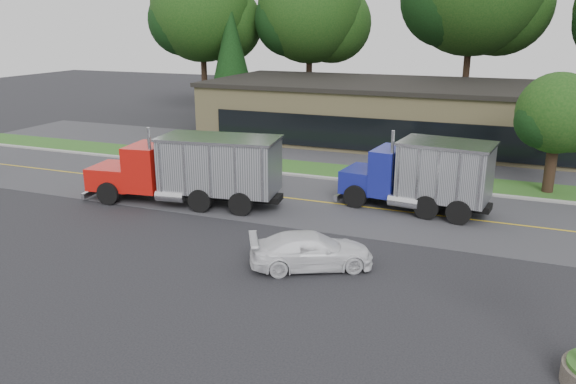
{
  "coord_description": "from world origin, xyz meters",
  "views": [
    {
      "loc": [
        7.68,
        -16.17,
        8.49
      ],
      "look_at": [
        -0.46,
        4.47,
        1.8
      ],
      "focal_mm": 35.0,
      "sensor_mm": 36.0,
      "label": 1
    }
  ],
  "objects": [
    {
      "name": "road",
      "position": [
        0.0,
        9.0,
        0.0
      ],
      "size": [
        60.0,
        8.0,
        0.02
      ],
      "primitive_type": "cube",
      "color": "#4B4B50",
      "rests_on": "ground"
    },
    {
      "name": "far_parking",
      "position": [
        0.0,
        20.0,
        0.0
      ],
      "size": [
        60.0,
        7.0,
        0.02
      ],
      "primitive_type": "cube",
      "color": "#4B4B50",
      "rests_on": "ground"
    },
    {
      "name": "grass_verge",
      "position": [
        0.0,
        15.0,
        0.0
      ],
      "size": [
        60.0,
        3.4,
        0.03
      ],
      "primitive_type": "cube",
      "color": "#336522",
      "rests_on": "ground"
    },
    {
      "name": "dump_truck_blue",
      "position": [
        4.33,
        9.56,
        1.8
      ],
      "size": [
        7.09,
        3.45,
        3.36
      ],
      "rotation": [
        0.0,
        0.0,
        3.01
      ],
      "color": "black",
      "rests_on": "ground"
    },
    {
      "name": "tree_far_b",
      "position": [
        -9.85,
        34.12,
        9.19
      ],
      "size": [
        10.09,
        9.5,
        14.39
      ],
      "color": "#382619",
      "rests_on": "ground"
    },
    {
      "name": "tree_verge",
      "position": [
        10.07,
        15.05,
        3.95
      ],
      "size": [
        4.35,
        4.09,
        6.2
      ],
      "color": "#382619",
      "rests_on": "ground"
    },
    {
      "name": "strip_mall",
      "position": [
        2.0,
        26.0,
        2.0
      ],
      "size": [
        32.0,
        12.0,
        4.0
      ],
      "primitive_type": "cube",
      "color": "tan",
      "rests_on": "ground"
    },
    {
      "name": "center_line",
      "position": [
        0.0,
        9.0,
        0.0
      ],
      "size": [
        60.0,
        0.12,
        0.01
      ],
      "primitive_type": "cube",
      "color": "gold",
      "rests_on": "ground"
    },
    {
      "name": "dump_truck_red",
      "position": [
        -6.12,
        6.54,
        1.81
      ],
      "size": [
        9.79,
        3.76,
        3.36
      ],
      "rotation": [
        0.0,
        0.0,
        3.27
      ],
      "color": "black",
      "rests_on": "ground"
    },
    {
      "name": "tree_far_a",
      "position": [
        -19.85,
        32.12,
        9.17
      ],
      "size": [
        10.08,
        9.48,
        14.38
      ],
      "color": "#382619",
      "rests_on": "ground"
    },
    {
      "name": "curb",
      "position": [
        0.0,
        13.2,
        0.0
      ],
      "size": [
        60.0,
        0.3,
        0.12
      ],
      "primitive_type": "cube",
      "color": "#9E9E99",
      "rests_on": "ground"
    },
    {
      "name": "ground",
      "position": [
        0.0,
        0.0,
        0.0
      ],
      "size": [
        140.0,
        140.0,
        0.0
      ],
      "primitive_type": "plane",
      "color": "#2C2C30",
      "rests_on": "ground"
    },
    {
      "name": "evergreen_left",
      "position": [
        -16.0,
        30.0,
        5.71
      ],
      "size": [
        4.57,
        4.57,
        10.39
      ],
      "color": "#382619",
      "rests_on": "ground"
    },
    {
      "name": "rally_car",
      "position": [
        1.6,
        1.54,
        0.64
      ],
      "size": [
        4.77,
        3.69,
        1.29
      ],
      "primitive_type": "imported",
      "rotation": [
        0.0,
        0.0,
        2.06
      ],
      "color": "white",
      "rests_on": "ground"
    }
  ]
}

